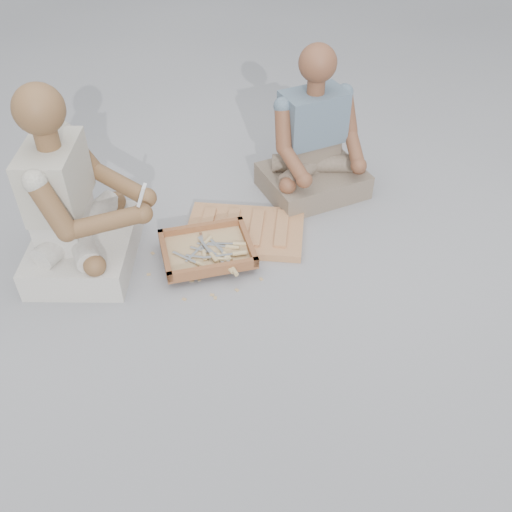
{
  "coord_description": "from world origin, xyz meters",
  "views": [
    {
      "loc": [
        0.11,
        -1.73,
        1.93
      ],
      "look_at": [
        0.02,
        0.13,
        0.3
      ],
      "focal_mm": 40.0,
      "sensor_mm": 36.0,
      "label": 1
    }
  ],
  "objects_px": {
    "craftsman": "(74,209)",
    "tool_tray": "(207,250)",
    "companion": "(314,147)",
    "carved_panel": "(245,231)"
  },
  "relations": [
    {
      "from": "carved_panel",
      "to": "tool_tray",
      "type": "height_order",
      "value": "tool_tray"
    },
    {
      "from": "tool_tray",
      "to": "companion",
      "type": "bearing_deg",
      "value": 50.47
    },
    {
      "from": "carved_panel",
      "to": "companion",
      "type": "distance_m",
      "value": 0.63
    },
    {
      "from": "carved_panel",
      "to": "craftsman",
      "type": "xyz_separation_m",
      "value": [
        -0.79,
        -0.25,
        0.3
      ]
    },
    {
      "from": "tool_tray",
      "to": "craftsman",
      "type": "bearing_deg",
      "value": -176.52
    },
    {
      "from": "carved_panel",
      "to": "craftsman",
      "type": "distance_m",
      "value": 0.89
    },
    {
      "from": "carved_panel",
      "to": "craftsman",
      "type": "relative_size",
      "value": 0.66
    },
    {
      "from": "carved_panel",
      "to": "tool_tray",
      "type": "bearing_deg",
      "value": -129.52
    },
    {
      "from": "tool_tray",
      "to": "carved_panel",
      "type": "bearing_deg",
      "value": 50.48
    },
    {
      "from": "craftsman",
      "to": "tool_tray",
      "type": "bearing_deg",
      "value": 91.06
    }
  ]
}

